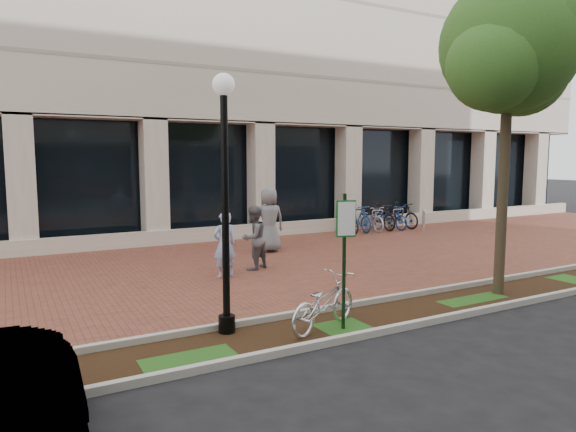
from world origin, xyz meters
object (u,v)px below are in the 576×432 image
parking_sign (345,244)px  bike_rack_cluster (374,218)px  lamppost (225,190)px  pedestrian_mid (253,238)px  street_tree (510,54)px  pedestrian_left (224,245)px  locked_bicycle (324,302)px  bollard (424,220)px  pedestrian_right (269,220)px

parking_sign → bike_rack_cluster: 12.39m
lamppost → pedestrian_mid: bearing=59.7°
street_tree → pedestrian_left: bearing=137.0°
parking_sign → lamppost: bearing=173.3°
parking_sign → bike_rack_cluster: parking_sign is taller
locked_bicycle → bollard: size_ratio=1.99×
locked_bicycle → pedestrian_left: (-0.03, 4.40, 0.35)m
locked_bicycle → bike_rack_cluster: 12.38m
parking_sign → lamppost: lamppost is taller
bollard → bike_rack_cluster: size_ratio=0.25×
locked_bicycle → pedestrian_right: 7.37m
bollard → pedestrian_right: bearing=-172.1°
street_tree → pedestrian_right: street_tree is taller
pedestrian_left → bike_rack_cluster: bearing=-150.9°
lamppost → bollard: size_ratio=4.77×
parking_sign → pedestrian_mid: (0.68, 5.06, -0.65)m
pedestrian_left → pedestrian_mid: (0.99, 0.45, 0.03)m
street_tree → pedestrian_mid: bearing=127.3°
pedestrian_right → bike_rack_cluster: 6.30m
bike_rack_cluster → bollard: bearing=-37.4°
pedestrian_mid → pedestrian_right: pedestrian_right is taller
lamppost → street_tree: size_ratio=0.64×
pedestrian_left → bike_rack_cluster: size_ratio=0.45×
bollard → bike_rack_cluster: (-1.53, 1.20, 0.07)m
lamppost → bike_rack_cluster: bearing=40.9°
bollard → pedestrian_left: bearing=-160.3°
pedestrian_mid → bollard: bearing=173.1°
pedestrian_right → bollard: bearing=-168.4°
pedestrian_mid → pedestrian_left: bearing=-1.7°
bike_rack_cluster → locked_bicycle: bearing=-131.6°
pedestrian_left → pedestrian_right: size_ratio=0.81×
parking_sign → locked_bicycle: parking_sign is taller
pedestrian_mid → pedestrian_right: (1.51, 2.08, 0.16)m
lamppost → pedestrian_right: lamppost is taller
street_tree → locked_bicycle: (-4.57, -0.11, -4.56)m
parking_sign → street_tree: (4.29, 0.32, 3.54)m
pedestrian_left → bollard: 10.53m
parking_sign → street_tree: size_ratio=0.35×
street_tree → pedestrian_left: street_tree is taller
parking_sign → locked_bicycle: bearing=161.1°
street_tree → bike_rack_cluster: size_ratio=1.85×
lamppost → pedestrian_left: bearing=68.5°
pedestrian_left → pedestrian_right: pedestrian_right is taller
lamppost → bollard: 13.69m
pedestrian_left → bollard: pedestrian_left is taller
pedestrian_left → bollard: bearing=-160.8°
pedestrian_right → bike_rack_cluster: pedestrian_right is taller
lamppost → bike_rack_cluster: size_ratio=1.19×
locked_bicycle → parking_sign: bearing=-149.4°
parking_sign → pedestrian_right: bearing=90.6°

